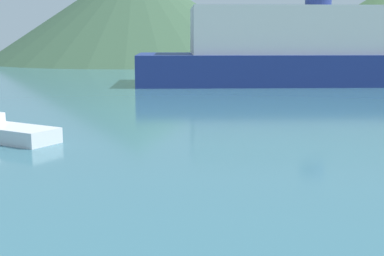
% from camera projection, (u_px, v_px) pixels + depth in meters
% --- Properties ---
extents(ferry_distant, '(34.05, 15.62, 8.53)m').
position_uv_depth(ferry_distant, '(316.00, 50.00, 49.22)').
color(ferry_distant, navy).
rests_on(ferry_distant, ground_plane).
extents(hill_west, '(51.93, 51.93, 17.20)m').
position_uv_depth(hill_west, '(135.00, 12.00, 94.94)').
color(hill_west, '#38563D').
rests_on(hill_west, ground_plane).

